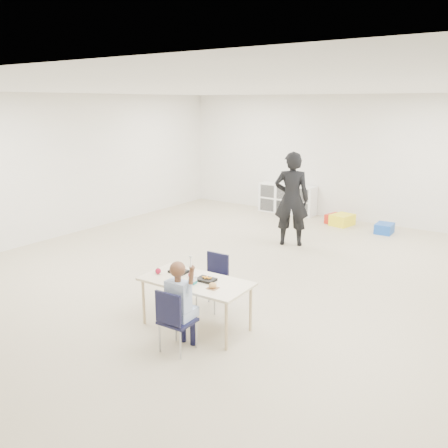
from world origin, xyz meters
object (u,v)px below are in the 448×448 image
Objects in this scene: cubby_shelf at (287,199)px; child at (177,302)px; chair_near at (178,320)px; adult at (292,199)px; table at (196,304)px.

child is at bearing -72.36° from cubby_shelf.
adult reaches higher than chair_near.
chair_near is 0.21m from child.
cubby_shelf reaches higher than table.
table is 6.35m from cubby_shelf.
table is at bearing 105.35° from chair_near.
adult is at bearing 98.71° from child.
child is at bearing 0.00° from chair_near.
adult reaches higher than child.
chair_near is 0.63× the size of child.
child is (0.17, -0.54, 0.26)m from table.
table is 0.62m from child.
table is at bearing 75.79° from adult.
table is 0.95× the size of cubby_shelf.
table is at bearing -72.35° from cubby_shelf.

